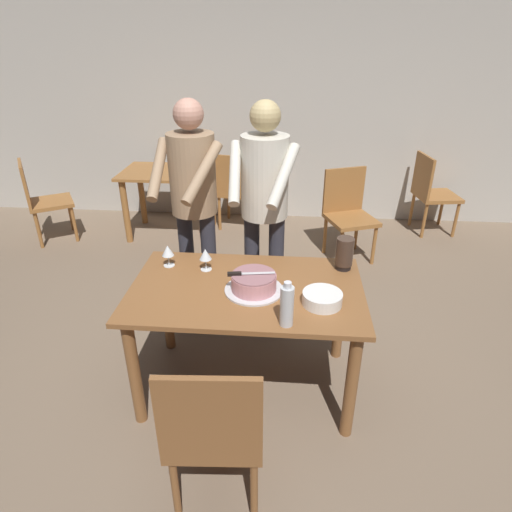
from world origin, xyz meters
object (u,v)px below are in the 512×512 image
plate_stack (322,298)px  wine_glass_far (205,255)px  chair_near_side (214,427)px  person_standing_beside (193,195)px  water_bottle (287,305)px  cake_on_platter (254,283)px  person_cutting_cake (264,199)px  wine_glass_near (168,251)px  background_table (169,185)px  background_chair_0 (42,198)px  cake_knife (241,274)px  main_dining_table (247,305)px  background_chair_3 (348,211)px  background_chair_2 (236,188)px  background_chair_1 (431,191)px  hurricane_lamp (344,253)px

plate_stack → wine_glass_far: (-0.71, 0.34, 0.07)m
chair_near_side → person_standing_beside: bearing=104.2°
water_bottle → chair_near_side: 0.66m
cake_on_platter → wine_glass_far: (-0.32, 0.23, 0.05)m
chair_near_side → person_cutting_cake: bearing=84.9°
wine_glass_near → water_bottle: 0.95m
wine_glass_far → background_table: (-0.84, 2.19, -0.28)m
plate_stack → chair_near_side: bearing=-127.2°
background_table → chair_near_side: bearing=-71.8°
cake_on_platter → chair_near_side: 0.83m
person_cutting_cake → background_chair_0: size_ratio=1.91×
cake_knife → background_chair_0: (-2.42, 2.13, -0.37)m
cake_knife → plate_stack: bearing=-11.7°
main_dining_table → background_chair_3: bearing=67.4°
wine_glass_far → water_bottle: size_ratio=0.58×
water_bottle → background_chair_2: bearing=102.0°
background_chair_1 → wine_glass_far: bearing=-130.2°
plate_stack → chair_near_side: (-0.50, -0.66, -0.29)m
wine_glass_near → background_chair_1: (2.35, 2.45, -0.36)m
main_dining_table → background_chair_1: size_ratio=1.52×
main_dining_table → background_chair_0: 3.21m
main_dining_table → plate_stack: bearing=-17.8°
wine_glass_near → background_table: bearing=105.3°
plate_stack → chair_near_side: chair_near_side is taller
cake_on_platter → background_chair_2: bearing=99.3°
cake_on_platter → water_bottle: (0.19, -0.31, 0.06)m
background_chair_1 → background_chair_3: (-1.00, -0.71, 0.00)m
background_chair_0 → background_chair_1: bearing=8.0°
plate_stack → background_chair_3: (0.39, 2.11, -0.29)m
chair_near_side → hurricane_lamp: bearing=58.8°
water_bottle → person_cutting_cake: person_cutting_cake is taller
main_dining_table → background_chair_2: 2.63m
background_chair_2 → plate_stack: bearing=-73.4°
chair_near_side → background_chair_3: size_ratio=1.00×
main_dining_table → plate_stack: 0.48m
cake_on_platter → background_chair_0: 3.28m
wine_glass_near → cake_knife: bearing=-28.6°
cake_on_platter → wine_glass_far: wine_glass_far is taller
person_cutting_cake → background_chair_1: size_ratio=1.91×
background_chair_0 → background_chair_3: 3.27m
main_dining_table → wine_glass_far: size_ratio=9.50×
plate_stack → person_standing_beside: (-0.87, 0.80, 0.29)m
wine_glass_near → person_standing_beside: size_ratio=0.08×
person_standing_beside → cake_knife: bearing=-59.7°
cake_knife → background_table: bearing=114.1°
main_dining_table → person_cutting_cake: bearing=84.5°
chair_near_side → background_chair_0: (-2.38, 2.88, 0.00)m
chair_near_side → background_chair_1: bearing=61.5°
person_standing_beside → chair_near_side: size_ratio=1.91×
wine_glass_far → background_chair_0: background_chair_0 is taller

